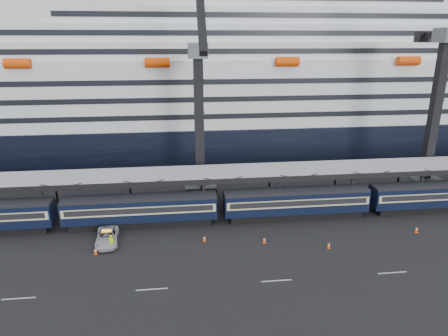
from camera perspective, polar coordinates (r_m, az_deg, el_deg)
The scene contains 13 objects.
ground at distance 48.92m, azimuth 22.72°, elevation -10.96°, with size 260.00×260.00×0.00m, color black.
train at distance 54.25m, azimuth 13.65°, elevation -4.56°, with size 133.05×3.00×4.05m.
canopy at distance 58.41m, azimuth 16.83°, elevation -0.02°, with size 130.00×6.25×5.53m.
cruise_ship at distance 86.28m, azimuth 8.21°, elevation 11.01°, with size 214.09×28.84×34.00m.
crane_dark_near at distance 56.51m, azimuth -3.56°, elevation 7.13°, with size 4.50×17.75×35.08m.
crane_dark_mid at distance 67.01m, azimuth 28.23°, elevation 8.00°, with size 4.50×18.24×39.64m.
pickup_truck at distance 48.61m, azimuth -16.35°, elevation -9.45°, with size 2.42×5.25×1.46m, color #B5B7BD.
worker at distance 46.82m, azimuth -15.79°, elevation -10.20°, with size 0.69×0.45×1.89m, color #E2FF0D.
traffic_cone_a at distance 46.79m, azimuth -17.89°, elevation -11.17°, with size 0.42×0.42×0.84m.
traffic_cone_b at distance 47.26m, azimuth -2.82°, elevation -10.01°, with size 0.36×0.36×0.73m.
traffic_cone_c at distance 47.29m, azimuth 14.75°, elevation -10.58°, with size 0.39×0.39×0.77m.
traffic_cone_d at distance 47.06m, azimuth 5.79°, elevation -10.19°, with size 0.38×0.38×0.77m.
traffic_cone_e at distance 54.47m, azimuth 25.81°, elevation -7.89°, with size 0.42×0.42×0.84m.
Camera 1 is at (-23.02, -36.84, 22.50)m, focal length 32.00 mm.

